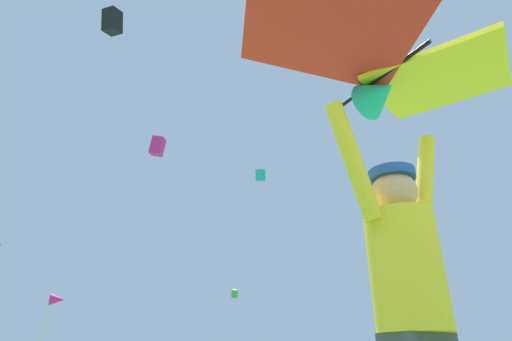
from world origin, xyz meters
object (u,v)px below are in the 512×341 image
distant_kite_teal_low_left (260,175)px  distant_kite_green_mid_left (235,293)px  kite_flyer_person (411,305)px  marker_flag (55,307)px  held_stunt_kite (387,65)px  distant_kite_black_low_right (112,21)px  distant_kite_magenta_high_left (157,146)px

distant_kite_teal_low_left → distant_kite_green_mid_left: size_ratio=1.45×
kite_flyer_person → marker_flag: 8.34m
held_stunt_kite → distant_kite_teal_low_left: distant_kite_teal_low_left is taller
distant_kite_green_mid_left → held_stunt_kite: bearing=-105.1°
held_stunt_kite → distant_kite_teal_low_left: size_ratio=1.70×
distant_kite_black_low_right → distant_kite_magenta_high_left: bearing=42.7°
kite_flyer_person → marker_flag: (-2.29, 7.98, 0.77)m
kite_flyer_person → distant_kite_green_mid_left: distant_kite_green_mid_left is taller
distant_kite_teal_low_left → distant_kite_green_mid_left: (-0.53, 4.98, -8.84)m
held_stunt_kite → distant_kite_black_low_right: size_ratio=1.28×
distant_kite_black_low_right → distant_kite_green_mid_left: size_ratio=1.93×
distant_kite_teal_low_left → distant_kite_green_mid_left: 10.17m
distant_kite_magenta_high_left → distant_kite_black_low_right: distant_kite_black_low_right is taller
held_stunt_kite → distant_kite_green_mid_left: bearing=74.9°
distant_kite_green_mid_left → marker_flag: (-11.08, -24.39, -4.13)m
distant_kite_magenta_high_left → marker_flag: 16.99m
distant_kite_teal_low_left → distant_kite_green_mid_left: bearing=96.0°
distant_kite_magenta_high_left → distant_kite_green_mid_left: bearing=53.6°
held_stunt_kite → marker_flag: size_ratio=1.00×
distant_kite_magenta_high_left → distant_kite_teal_low_left: 11.33m
marker_flag → distant_kite_teal_low_left: bearing=59.1°
kite_flyer_person → distant_kite_green_mid_left: size_ratio=2.39×
marker_flag → distant_kite_magenta_high_left: bearing=78.6°
distant_kite_magenta_high_left → distant_kite_green_mid_left: 15.74m
kite_flyer_person → distant_kite_teal_low_left: 32.02m
distant_kite_black_low_right → distant_kite_green_mid_left: 22.70m
distant_kite_magenta_high_left → distant_kite_black_low_right: size_ratio=0.82×
distant_kite_black_low_right → distant_kite_green_mid_left: bearing=50.9°
kite_flyer_person → marker_flag: bearing=106.0°
kite_flyer_person → distant_kite_magenta_high_left: (0.31, 20.88, 11.53)m
distant_kite_black_low_right → marker_flag: bearing=-84.5°
held_stunt_kite → distant_kite_black_low_right: distant_kite_black_low_right is taller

